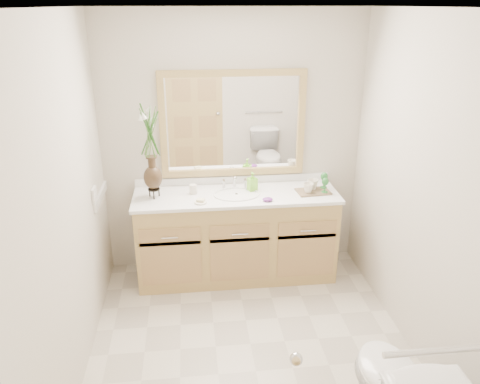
{
  "coord_description": "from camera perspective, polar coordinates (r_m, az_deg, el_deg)",
  "views": [
    {
      "loc": [
        -0.4,
        -2.85,
        2.42
      ],
      "look_at": [
        -0.01,
        0.65,
        0.99
      ],
      "focal_mm": 35.0,
      "sensor_mm": 36.0,
      "label": 1
    }
  ],
  "objects": [
    {
      "name": "sink",
      "position": [
        4.21,
        -0.43,
        -1.0
      ],
      "size": [
        0.38,
        0.34,
        0.23
      ],
      "color": "white",
      "rests_on": "counter"
    },
    {
      "name": "soap_dish",
      "position": [
        4.02,
        -4.82,
        -1.19
      ],
      "size": [
        0.11,
        0.11,
        0.04
      ],
      "color": "silver",
      "rests_on": "counter"
    },
    {
      "name": "mug_left",
      "position": [
        4.22,
        8.31,
        0.53
      ],
      "size": [
        0.1,
        0.09,
        0.09
      ],
      "primitive_type": "imported",
      "rotation": [
        0.0,
        0.0,
        0.02
      ],
      "color": "silver",
      "rests_on": "tray"
    },
    {
      "name": "wall_front",
      "position": [
        2.02,
        6.68,
        -15.38
      ],
      "size": [
        2.4,
        0.02,
        2.4
      ],
      "primitive_type": "cube",
      "color": "beige",
      "rests_on": "floor"
    },
    {
      "name": "wall_right",
      "position": [
        3.49,
        21.36,
        -0.01
      ],
      "size": [
        0.02,
        2.6,
        2.4
      ],
      "primitive_type": "cube",
      "color": "beige",
      "rests_on": "floor"
    },
    {
      "name": "vanity",
      "position": [
        4.38,
        -0.45,
        -5.44
      ],
      "size": [
        1.8,
        0.55,
        0.8
      ],
      "color": "tan",
      "rests_on": "floor"
    },
    {
      "name": "mirror",
      "position": [
        4.27,
        -0.86,
        8.26
      ],
      "size": [
        1.32,
        0.04,
        0.97
      ],
      "color": "white",
      "rests_on": "wall_back"
    },
    {
      "name": "goblet_back",
      "position": [
        4.34,
        10.23,
        1.77
      ],
      "size": [
        0.07,
        0.07,
        0.15
      ],
      "color": "#25702D",
      "rests_on": "tray"
    },
    {
      "name": "counter",
      "position": [
        4.21,
        -0.46,
        -0.42
      ],
      "size": [
        1.84,
        0.57,
        0.03
      ],
      "primitive_type": "cube",
      "color": "white",
      "rests_on": "vanity"
    },
    {
      "name": "flower_vase",
      "position": [
        4.03,
        -10.9,
        6.34
      ],
      "size": [
        0.19,
        0.19,
        0.78
      ],
      "rotation": [
        0.0,
        0.0,
        0.03
      ],
      "color": "black",
      "rests_on": "counter"
    },
    {
      "name": "door",
      "position": [
        2.12,
        -2.12,
        -20.08
      ],
      "size": [
        0.8,
        0.03,
        2.0
      ],
      "primitive_type": "cube",
      "color": "tan",
      "rests_on": "floor"
    },
    {
      "name": "switch_plate",
      "position": [
        3.97,
        -17.34,
        -0.3
      ],
      "size": [
        0.02,
        0.12,
        0.12
      ],
      "primitive_type": "cube",
      "color": "white",
      "rests_on": "wall_left"
    },
    {
      "name": "soap_bottle",
      "position": [
        4.26,
        1.51,
        1.2
      ],
      "size": [
        0.09,
        0.09,
        0.15
      ],
      "primitive_type": "imported",
      "rotation": [
        0.0,
        0.0,
        0.35
      ],
      "color": "#76D331",
      "rests_on": "counter"
    },
    {
      "name": "floor",
      "position": [
        3.76,
        1.28,
        -18.02
      ],
      "size": [
        2.6,
        2.6,
        0.0
      ],
      "primitive_type": "plane",
      "color": "beige",
      "rests_on": "ground"
    },
    {
      "name": "goblet_front",
      "position": [
        4.24,
        10.34,
        1.15
      ],
      "size": [
        0.06,
        0.06,
        0.14
      ],
      "color": "#25702D",
      "rests_on": "tray"
    },
    {
      "name": "tumbler",
      "position": [
        4.22,
        -5.73,
        0.35
      ],
      "size": [
        0.07,
        0.07,
        0.08
      ],
      "primitive_type": "cylinder",
      "color": "silver",
      "rests_on": "counter"
    },
    {
      "name": "grab_bar",
      "position": [
        2.43,
        23.32,
        -17.34
      ],
      "size": [
        0.55,
        0.03,
        0.03
      ],
      "primitive_type": "cylinder",
      "rotation": [
        0.0,
        1.57,
        0.0
      ],
      "color": "silver",
      "rests_on": "wall_front"
    },
    {
      "name": "wall_back",
      "position": [
        4.35,
        -0.87,
        5.71
      ],
      "size": [
        2.4,
        0.02,
        2.4
      ],
      "primitive_type": "cube",
      "color": "beige",
      "rests_on": "floor"
    },
    {
      "name": "ceiling",
      "position": [
        2.88,
        1.71,
        21.6
      ],
      "size": [
        2.4,
        2.6,
        0.02
      ],
      "primitive_type": "cube",
      "color": "white",
      "rests_on": "wall_back"
    },
    {
      "name": "purple_dish",
      "position": [
        4.05,
        3.39,
        -0.9
      ],
      "size": [
        0.11,
        0.09,
        0.03
      ],
      "primitive_type": "ellipsoid",
      "rotation": [
        0.0,
        0.0,
        -0.25
      ],
      "color": "#6A297D",
      "rests_on": "counter"
    },
    {
      "name": "mug_right",
      "position": [
        4.3,
        8.84,
        0.96
      ],
      "size": [
        0.13,
        0.12,
        0.1
      ],
      "primitive_type": "imported",
      "rotation": [
        0.0,
        0.0,
        0.38
      ],
      "color": "silver",
      "rests_on": "tray"
    },
    {
      "name": "tray",
      "position": [
        4.29,
        8.91,
        0.06
      ],
      "size": [
        0.31,
        0.22,
        0.01
      ],
      "primitive_type": "cube",
      "rotation": [
        0.0,
        0.0,
        0.1
      ],
      "color": "brown",
      "rests_on": "counter"
    },
    {
      "name": "wall_left",
      "position": [
        3.2,
        -20.32,
        -1.82
      ],
      "size": [
        0.02,
        2.6,
        2.4
      ],
      "primitive_type": "cube",
      "color": "beige",
      "rests_on": "floor"
    }
  ]
}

